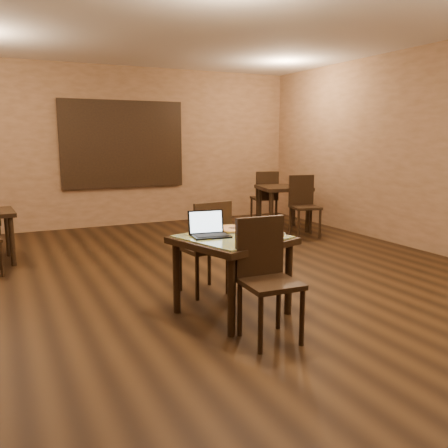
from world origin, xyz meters
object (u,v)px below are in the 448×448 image
chair_main_near (266,271)px  other_table_a_chair_far (265,195)px  other_table_a_chair_near (303,202)px  tiled_table (232,247)px  chair_main_far (208,243)px  pizza_pan (232,230)px  laptop (209,229)px  other_table_a (283,194)px

chair_main_near → other_table_a_chair_far: other_table_a_chair_far is taller
other_table_a_chair_near → tiled_table: bearing=-122.2°
tiled_table → other_table_a_chair_far: (2.74, 4.02, -0.07)m
chair_main_far → other_table_a_chair_far: bearing=-136.1°
other_table_a_chair_near → other_table_a_chair_far: (-0.04, 1.22, 0.00)m
tiled_table → pizza_pan: (0.12, 0.24, 0.11)m
chair_main_near → laptop: bearing=108.1°
pizza_pan → other_table_a: (2.64, 3.17, -0.10)m
tiled_table → other_table_a_chair_far: size_ratio=1.11×
pizza_pan → other_table_a_chair_near: size_ratio=0.34×
tiled_table → pizza_pan: bearing=45.9°
laptop → pizza_pan: (0.32, 0.14, -0.06)m
other_table_a_chair_far → pizza_pan: bearing=67.9°
other_table_a → other_table_a_chair_near: size_ratio=0.98×
chair_main_far → laptop: 0.60m
chair_main_near → other_table_a: chair_main_near is taller
tiled_table → chair_main_far: (0.01, 0.61, -0.08)m
tiled_table → chair_main_far: 0.62m
chair_main_far → pizza_pan: bearing=98.9°
other_table_a → other_table_a_chair_far: 0.61m
other_table_a_chair_far → chair_main_near: bearing=72.0°
chair_main_near → pizza_pan: size_ratio=2.90×
tiled_table → pizza_pan: size_ratio=3.27×
chair_main_far → other_table_a: 3.92m
chair_main_far → other_table_a: (2.75, 2.80, 0.09)m
other_table_a → other_table_a_chair_far: size_ratio=0.98×
other_table_a → chair_main_far: bearing=-121.9°
tiled_table → other_table_a_chair_near: bearing=27.7°
laptop → pizza_pan: size_ratio=1.05×
laptop → pizza_pan: 0.35m
pizza_pan → chair_main_near: bearing=-97.8°
laptop → chair_main_far: bearing=74.6°
other_table_a_chair_near → chair_main_far: bearing=-129.1°
tiled_table → other_table_a_chair_near: size_ratio=1.11×
tiled_table → chair_main_near: chair_main_near is taller
other_table_a → pizza_pan: bearing=-117.2°
chair_main_near → chair_main_far: chair_main_near is taller
chair_main_far → tiled_table: bearing=81.5°
tiled_table → chair_main_near: bearing=-107.2°
laptop → other_table_a: bearing=55.5°
tiled_table → other_table_a_chair_far: 4.86m
other_table_a → other_table_a_chair_far: (-0.02, 0.61, -0.08)m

